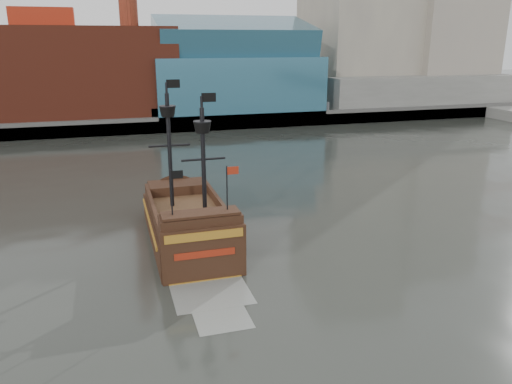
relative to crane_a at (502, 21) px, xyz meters
name	(u,v)px	position (x,y,z in m)	size (l,w,h in m)	color
ground	(375,324)	(-78.63, -82.00, -19.11)	(400.00, 400.00, 0.00)	#292C26
promenade_far	(167,105)	(-78.63, 10.00, -18.11)	(220.00, 60.00, 2.00)	slate
seawall	(189,124)	(-78.63, -19.50, -17.81)	(220.00, 1.00, 2.60)	#4C4C49
crane_a	(502,21)	(0.00, 0.00, 0.00)	(22.50, 4.00, 32.25)	slate
crane_b	(502,37)	(9.60, 10.00, -3.54)	(19.10, 4.00, 26.25)	slate
pirate_ship	(188,228)	(-86.51, -67.72, -17.94)	(5.57, 17.34, 12.98)	black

